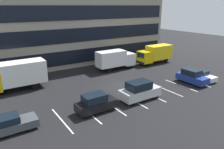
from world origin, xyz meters
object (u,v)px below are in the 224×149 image
object	(u,v)px
box_truck_white	(115,59)
suv_silver	(140,91)
box_truck_yellow	(15,75)
sedan_charcoal	(10,124)
box_truck_yellow_all	(155,53)
sedan_white	(202,76)
suv_black	(96,103)
suv_navy	(192,77)

from	to	relation	value
box_truck_white	suv_silver	world-z (taller)	box_truck_white
box_truck_yellow	sedan_charcoal	bearing A→B (deg)	-103.20
box_truck_yellow_all	sedan_white	xyz separation A→B (m)	(-1.20, -10.78, -1.18)
box_truck_white	box_truck_yellow	world-z (taller)	box_truck_yellow
suv_black	sedan_white	bearing A→B (deg)	-0.03
suv_black	suv_silver	distance (m)	5.67
box_truck_white	suv_navy	distance (m)	12.51
suv_silver	sedan_charcoal	size ratio (longest dim) A/B	1.13
box_truck_yellow_all	suv_navy	world-z (taller)	box_truck_yellow_all
box_truck_yellow	suv_black	xyz separation A→B (m)	(5.54, -10.62, -1.12)
box_truck_white	suv_black	bearing A→B (deg)	-131.73
sedan_charcoal	box_truck_yellow_all	bearing A→B (deg)	20.60
box_truck_yellow	suv_black	distance (m)	12.03
box_truck_white	suv_black	xyz separation A→B (m)	(-10.21, -11.45, -0.90)
suv_black	suv_silver	size ratio (longest dim) A/B	0.87
box_truck_yellow_all	suv_navy	size ratio (longest dim) A/B	1.66
box_truck_yellow_all	suv_silver	xyz separation A→B (m)	(-13.09, -10.92, -0.79)
box_truck_yellow_all	box_truck_white	bearing A→B (deg)	175.46
box_truck_white	sedan_charcoal	bearing A→B (deg)	-149.41
box_truck_white	box_truck_yellow_all	distance (m)	8.57
suv_black	suv_silver	bearing A→B (deg)	-1.53
box_truck_white	suv_black	size ratio (longest dim) A/B	1.66
box_truck_yellow_all	suv_silver	distance (m)	17.06
suv_silver	box_truck_yellow	bearing A→B (deg)	136.14
suv_navy	suv_black	bearing A→B (deg)	-179.87
suv_black	sedan_charcoal	bearing A→B (deg)	174.42
box_truck_white	box_truck_yellow	distance (m)	15.78
box_truck_yellow	sedan_white	world-z (taller)	box_truck_yellow
box_truck_yellow	suv_navy	distance (m)	23.37
box_truck_yellow_all	suv_silver	bearing A→B (deg)	-140.16
suv_black	suv_silver	world-z (taller)	suv_silver
box_truck_yellow_all	suv_silver	world-z (taller)	box_truck_yellow_all
sedan_white	suv_navy	xyz separation A→B (m)	(-2.28, 0.04, 0.27)
sedan_charcoal	suv_navy	distance (m)	23.13
box_truck_yellow	sedan_white	distance (m)	25.46
box_truck_white	suv_silver	distance (m)	12.48
box_truck_yellow	suv_silver	distance (m)	15.57
box_truck_yellow	box_truck_white	bearing A→B (deg)	3.01
suv_silver	sedan_white	bearing A→B (deg)	0.68
box_truck_white	suv_black	world-z (taller)	box_truck_white
box_truck_yellow	suv_silver	world-z (taller)	box_truck_yellow
sedan_charcoal	suv_navy	bearing A→B (deg)	-1.81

